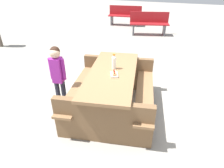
# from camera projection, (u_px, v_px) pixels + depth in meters

# --- Properties ---
(ground_plane) EXTENTS (30.00, 30.00, 0.00)m
(ground_plane) POSITION_uv_depth(u_px,v_px,m) (112.00, 109.00, 3.56)
(ground_plane) COLOR gray
(ground_plane) RESTS_ON ground
(picnic_table) EXTENTS (2.02, 1.70, 0.75)m
(picnic_table) POSITION_uv_depth(u_px,v_px,m) (112.00, 88.00, 3.34)
(picnic_table) COLOR olive
(picnic_table) RESTS_ON ground
(soda_bottle) EXTENTS (0.07, 0.07, 0.26)m
(soda_bottle) POSITION_uv_depth(u_px,v_px,m) (114.00, 62.00, 3.24)
(soda_bottle) COLOR silver
(soda_bottle) RESTS_ON picnic_table
(hotdog_tray) EXTENTS (0.21, 0.17, 0.08)m
(hotdog_tray) POSITION_uv_depth(u_px,v_px,m) (114.00, 74.00, 3.06)
(hotdog_tray) COLOR white
(hotdog_tray) RESTS_ON picnic_table
(child_in_coat) EXTENTS (0.19, 0.28, 1.15)m
(child_in_coat) POSITION_uv_depth(u_px,v_px,m) (57.00, 70.00, 3.28)
(child_in_coat) COLOR #262633
(child_in_coat) RESTS_ON ground
(park_bench_near) EXTENTS (0.58, 1.54, 0.85)m
(park_bench_near) POSITION_uv_depth(u_px,v_px,m) (125.00, 15.00, 8.96)
(park_bench_near) COLOR maroon
(park_bench_near) RESTS_ON ground
(park_bench_mid) EXTENTS (0.77, 1.55, 0.85)m
(park_bench_mid) POSITION_uv_depth(u_px,v_px,m) (149.00, 23.00, 7.58)
(park_bench_mid) COLOR maroon
(park_bench_mid) RESTS_ON ground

